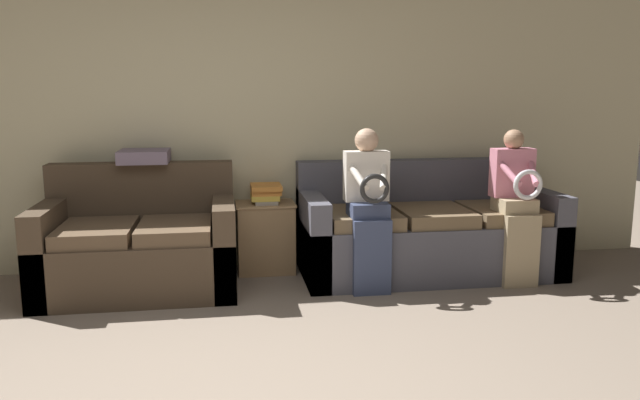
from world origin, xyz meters
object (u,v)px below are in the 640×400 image
at_px(side_shelf, 266,236).
at_px(throw_pillow, 144,156).
at_px(child_right_seated, 516,201).
at_px(couch_side, 140,247).
at_px(child_left_seated, 369,203).
at_px(couch_main, 426,233).
at_px(book_stack, 266,193).

xyz_separation_m(side_shelf, throw_pillow, (-0.96, -0.01, 0.69)).
bearing_deg(child_right_seated, throw_pillow, 167.98).
relative_size(side_shelf, throw_pillow, 1.51).
relative_size(couch_side, child_left_seated, 1.17).
distance_m(couch_side, throw_pillow, 0.74).
xyz_separation_m(couch_side, child_left_seated, (1.73, -0.29, 0.35)).
relative_size(couch_main, side_shelf, 3.58).
bearing_deg(throw_pillow, side_shelf, 0.51).
relative_size(book_stack, throw_pillow, 0.77).
distance_m(book_stack, throw_pillow, 1.02).
bearing_deg(child_left_seated, child_right_seated, -0.20).
bearing_deg(couch_side, couch_main, 2.33).
distance_m(couch_main, couch_side, 2.32).
bearing_deg(child_right_seated, couch_side, 174.30).
bearing_deg(couch_side, child_left_seated, -9.43).
bearing_deg(side_shelf, couch_side, -161.46).
bearing_deg(book_stack, couch_side, -161.90).
bearing_deg(child_left_seated, throw_pillow, 160.24).
xyz_separation_m(couch_main, side_shelf, (-1.33, 0.24, -0.03)).
bearing_deg(book_stack, child_right_seated, -17.79).
xyz_separation_m(couch_main, throw_pillow, (-2.29, 0.23, 0.66)).
distance_m(couch_side, child_left_seated, 1.78).
height_order(book_stack, throw_pillow, throw_pillow).
distance_m(couch_side, side_shelf, 1.04).
height_order(couch_main, throw_pillow, throw_pillow).
distance_m(couch_main, throw_pillow, 2.39).
distance_m(child_left_seated, child_right_seated, 1.19).
bearing_deg(couch_main, child_right_seated, -33.02).
height_order(couch_main, side_shelf, couch_main).
relative_size(couch_main, child_right_seated, 1.73).
height_order(couch_side, child_left_seated, child_left_seated).
relative_size(child_left_seated, throw_pillow, 3.18).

